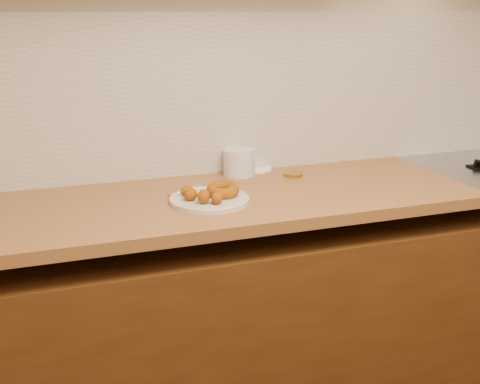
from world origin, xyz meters
name	(u,v)px	position (x,y,z in m)	size (l,w,h in m)	color
wall_back	(290,52)	(0.00, 2.00, 1.35)	(4.00, 0.02, 2.70)	beige
base_cabinet	(316,312)	(0.00, 1.69, 0.39)	(3.60, 0.60, 0.77)	#4B2B12
butcher_block	(143,209)	(-0.65, 1.69, 0.88)	(2.30, 0.62, 0.04)	olive
backsplash	(290,91)	(0.00, 1.99, 1.20)	(3.60, 0.02, 0.60)	beige
donut_plate	(209,200)	(-0.44, 1.64, 0.91)	(0.26, 0.26, 0.02)	beige
ring_donut	(223,190)	(-0.39, 1.64, 0.93)	(0.11, 0.11, 0.04)	#9C4D00
fried_dough_chunks	(200,195)	(-0.48, 1.61, 0.94)	(0.13, 0.17, 0.05)	#9C4D00
plastic_tub	(239,162)	(-0.24, 1.92, 0.95)	(0.12, 0.12, 0.10)	silver
tub_lid	(256,169)	(-0.15, 1.97, 0.90)	(0.12, 0.12, 0.01)	white
brass_jar_lid	(293,174)	(-0.05, 1.84, 0.91)	(0.07, 0.07, 0.01)	#B48D22
wooden_utensil	(187,191)	(-0.48, 1.76, 0.91)	(0.17, 0.02, 0.01)	olive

